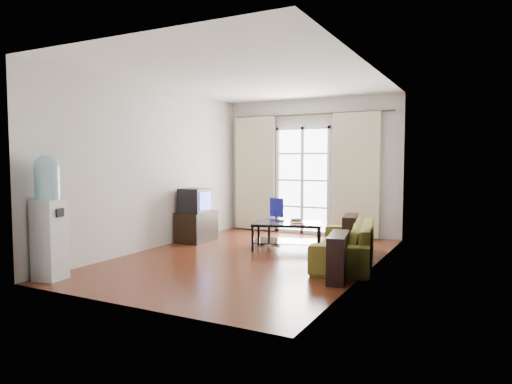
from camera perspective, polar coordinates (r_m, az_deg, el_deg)
floor at (r=7.00m, az=-0.79°, el=-8.21°), size 5.20×5.20×0.00m
ceiling at (r=6.95m, az=-0.81°, el=14.12°), size 5.20×5.20×0.00m
wall_back at (r=9.21m, az=6.86°, el=3.16°), size 3.60×0.02×2.70m
wall_front at (r=4.71m, az=-15.91°, el=2.27°), size 3.60×0.02×2.70m
wall_left at (r=7.85m, az=-12.49°, el=2.96°), size 0.02×5.20×2.70m
wall_right at (r=6.20m, az=14.06°, el=2.68°), size 0.02×5.20×2.70m
french_door at (r=9.22m, az=5.85°, el=1.46°), size 1.16×0.06×2.15m
curtain_rod at (r=9.16m, az=6.69°, el=9.61°), size 3.30×0.04×0.04m
curtain_left at (r=9.60m, az=-0.14°, el=2.33°), size 0.90×0.07×2.35m
curtain_right at (r=8.81m, az=12.37°, el=2.09°), size 0.90×0.07×2.35m
radiator at (r=8.94m, az=11.39°, el=-3.47°), size 0.64×0.12×0.64m
sofa at (r=6.77m, az=11.07°, el=-6.21°), size 2.29×1.55×0.58m
coffee_table at (r=7.60m, az=3.90°, el=-5.02°), size 1.25×0.94×0.45m
bowl at (r=7.63m, az=5.10°, el=-3.58°), size 0.31×0.31×0.05m
book at (r=7.47m, az=4.45°, el=-3.84°), size 0.44×0.44×0.02m
remote at (r=7.75m, az=3.06°, el=-3.58°), size 0.15×0.04×0.02m
tv_stand at (r=8.40m, az=-7.45°, el=-4.31°), size 0.51×0.75×0.54m
crt_tv at (r=8.28m, az=-7.77°, el=-1.04°), size 0.49×0.48×0.43m
task_chair at (r=8.15m, az=1.78°, el=-4.78°), size 0.72×0.72×0.80m
water_cooler at (r=6.16m, az=-24.48°, el=-2.59°), size 0.37×0.36×1.55m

